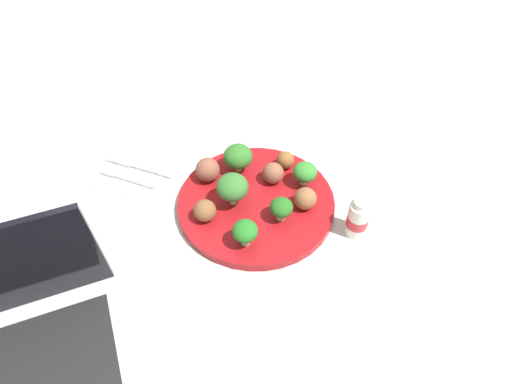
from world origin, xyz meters
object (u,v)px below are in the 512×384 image
Objects in this scene: broccoli_floret_front_left at (232,187)px; meatball_front_left at (205,211)px; meatball_mid_left at (208,170)px; fork at (125,177)px; plate at (256,203)px; broccoli_floret_mid_left at (245,231)px; broccoli_floret_back_left at (238,157)px; meatball_back_left at (305,199)px; yogurt_bottle at (358,219)px; napkin at (134,174)px; knife at (136,165)px; broccoli_floret_near_rim at (305,172)px; meatball_far_rim at (285,160)px; meatball_near_rim at (273,173)px; broccoli_floret_center at (281,208)px.

meatball_front_left is at bearing 53.57° from broccoli_floret_front_left.
meatball_mid_left reaches higher than fork.
broccoli_floret_mid_left is at bearing 96.00° from plate.
broccoli_floret_back_left reaches higher than meatball_back_left.
yogurt_bottle reaches higher than meatball_mid_left.
broccoli_floret_back_left is 0.21m from napkin.
meatball_mid_left is 0.16m from knife.
fork is at bearing 2.62° from meatball_back_left.
broccoli_floret_near_rim is 0.32× the size of knife.
broccoli_floret_near_rim reaches higher than meatball_back_left.
meatball_far_rim is at bearing -106.85° from plate.
yogurt_bottle is at bearing 162.05° from broccoli_floret_back_left.
broccoli_floret_mid_left is 0.29× the size of napkin.
knife is at bearing 5.41° from meatball_near_rim.
broccoli_floret_front_left reaches higher than napkin.
broccoli_floret_front_left is at bearing 53.67° from meatball_near_rim.
meatball_mid_left is at bearing 179.09° from knife.
broccoli_floret_front_left is at bearing 60.21° from meatball_far_rim.
napkin is (0.26, 0.04, -0.03)m from meatball_near_rim.
yogurt_bottle is at bearing 172.56° from meatball_mid_left.
broccoli_floret_mid_left is 1.09× the size of meatball_mid_left.
meatball_far_rim is (0.02, -0.13, -0.01)m from broccoli_floret_center.
plate is at bearing 177.60° from napkin.
meatball_far_rim is at bearing -119.79° from broccoli_floret_front_left.
meatball_front_left is 0.50× the size of yogurt_bottle.
meatball_mid_left is (0.06, -0.04, -0.02)m from broccoli_floret_front_left.
broccoli_floret_mid_left is 1.45× the size of meatball_far_rim.
broccoli_floret_back_left reaches higher than meatball_mid_left.
meatball_near_rim is 0.27× the size of knife.
broccoli_floret_near_rim is at bearing -170.76° from napkin.
meatball_back_left is at bearing -125.73° from broccoli_floret_mid_left.
napkin is at bearing 9.45° from meatball_near_rim.
knife is (0.26, -0.13, -0.04)m from broccoli_floret_mid_left.
yogurt_bottle is (-0.43, 0.02, 0.03)m from napkin.
napkin is at bearing 15.80° from broccoli_floret_back_left.
meatball_mid_left is (0.15, -0.06, -0.00)m from broccoli_floret_center.
knife is (0.33, 0.03, -0.04)m from broccoli_floret_near_rim.
broccoli_floret_front_left is 1.40× the size of meatball_mid_left.
fork is (0.27, -0.09, -0.04)m from broccoli_floret_mid_left.
meatball_near_rim is at bearing 8.27° from broccoli_floret_near_rim.
meatball_back_left reaches higher than fork.
meatball_far_rim is at bearing -160.10° from fork.
broccoli_floret_center reaches higher than knife.
napkin is 0.02m from knife.
plate is at bearing 40.52° from broccoli_floret_near_rim.
broccoli_floret_back_left is 0.45× the size of fork.
yogurt_bottle is at bearing 168.52° from meatball_back_left.
plate is 0.25m from napkin.
meatball_mid_left is at bearing 13.51° from meatball_near_rim.
napkin is (0.25, -0.01, -0.01)m from plate.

